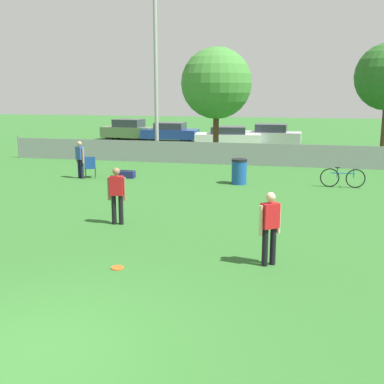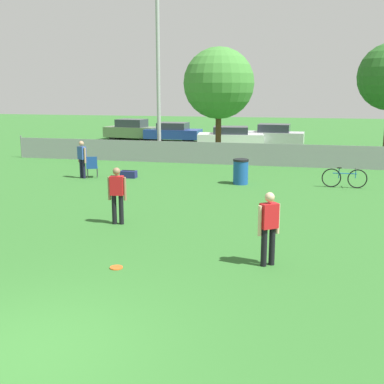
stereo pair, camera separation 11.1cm
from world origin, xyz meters
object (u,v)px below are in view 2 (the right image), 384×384
at_px(parked_car_blue, 173,132).
at_px(spectator_in_blue, 82,157).
at_px(light_pole, 158,56).
at_px(player_thrower_red, 269,224).
at_px(gear_bag_sideline, 129,174).
at_px(player_defender_red, 117,192).
at_px(trash_bin, 241,172).
at_px(tree_near_pole, 219,83).
at_px(parked_car_white, 231,137).
at_px(frisbee_disc, 116,267).
at_px(folding_chair_sideline, 92,166).
at_px(bicycle_sideline, 344,178).
at_px(parked_car_olive, 132,130).
at_px(parked_car_silver, 274,135).

bearing_deg(parked_car_blue, spectator_in_blue, -88.75).
relative_size(light_pole, player_thrower_red, 5.77).
bearing_deg(gear_bag_sideline, spectator_in_blue, -164.81).
relative_size(player_defender_red, trash_bin, 1.60).
bearing_deg(tree_near_pole, trash_bin, -73.83).
bearing_deg(parked_car_white, gear_bag_sideline, -109.18).
relative_size(tree_near_pole, parked_car_white, 1.34).
bearing_deg(light_pole, parked_car_white, 67.28).
height_order(player_defender_red, player_thrower_red, same).
xyz_separation_m(light_pole, player_defender_red, (2.54, -12.35, -4.47)).
bearing_deg(gear_bag_sideline, frisbee_disc, -71.02).
relative_size(folding_chair_sideline, bicycle_sideline, 0.55).
distance_m(tree_near_pole, folding_chair_sideline, 9.63).
relative_size(bicycle_sideline, trash_bin, 1.69).
height_order(parked_car_olive, parked_car_blue, parked_car_olive).
xyz_separation_m(gear_bag_sideline, parked_car_white, (2.52, 12.25, 0.51)).
bearing_deg(parked_car_silver, player_defender_red, -95.97).
distance_m(player_thrower_red, parked_car_olive, 27.05).
xyz_separation_m(parked_car_blue, parked_car_silver, (7.22, -0.77, -0.00)).
height_order(gear_bag_sideline, parked_car_white, parked_car_white).
height_order(trash_bin, parked_car_silver, parked_car_silver).
distance_m(frisbee_disc, bicycle_sideline, 11.25).
bearing_deg(trash_bin, light_pole, 131.41).
bearing_deg(parked_car_silver, parked_car_olive, 174.86).
bearing_deg(parked_car_white, parked_car_olive, 152.43).
bearing_deg(parked_car_olive, bicycle_sideline, -41.05).
relative_size(tree_near_pole, parked_car_olive, 1.45).
xyz_separation_m(player_defender_red, frisbee_disc, (1.22, -3.20, -0.89)).
xyz_separation_m(bicycle_sideline, trash_bin, (-3.95, -0.16, 0.13)).
relative_size(spectator_in_blue, trash_bin, 1.58).
bearing_deg(light_pole, frisbee_disc, -76.42).
distance_m(parked_car_blue, parked_car_white, 5.05).
bearing_deg(parked_car_white, folding_chair_sideline, -115.23).
bearing_deg(trash_bin, spectator_in_blue, -178.19).
relative_size(parked_car_white, parked_car_silver, 1.11).
height_order(folding_chair_sideline, parked_car_blue, parked_car_blue).
distance_m(bicycle_sideline, parked_car_white, 13.88).
bearing_deg(folding_chair_sideline, tree_near_pole, -137.82).
bearing_deg(folding_chair_sideline, parked_car_olive, -97.31).
xyz_separation_m(light_pole, tree_near_pole, (2.81, 2.16, -1.38)).
distance_m(frisbee_disc, parked_car_olive, 26.69).
relative_size(frisbee_disc, trash_bin, 0.28).
relative_size(trash_bin, parked_car_blue, 0.25).
distance_m(light_pole, folding_chair_sideline, 7.72).
bearing_deg(trash_bin, player_defender_red, -111.48).
bearing_deg(trash_bin, parked_car_silver, 88.29).
bearing_deg(parked_car_silver, folding_chair_sideline, -113.20).
bearing_deg(parked_car_blue, parked_car_olive, 170.38).
distance_m(parked_car_white, parked_car_silver, 3.09).
bearing_deg(folding_chair_sideline, bicycle_sideline, 159.94).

